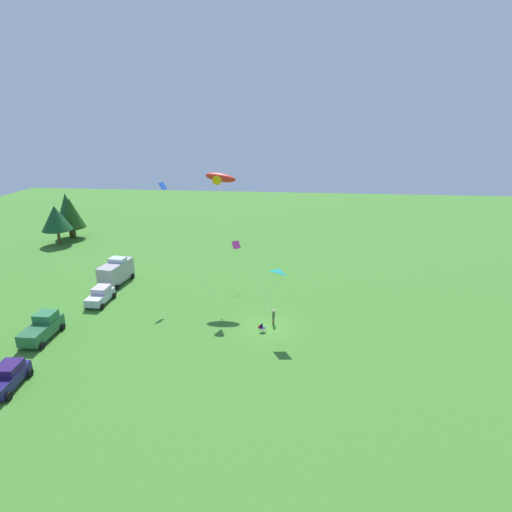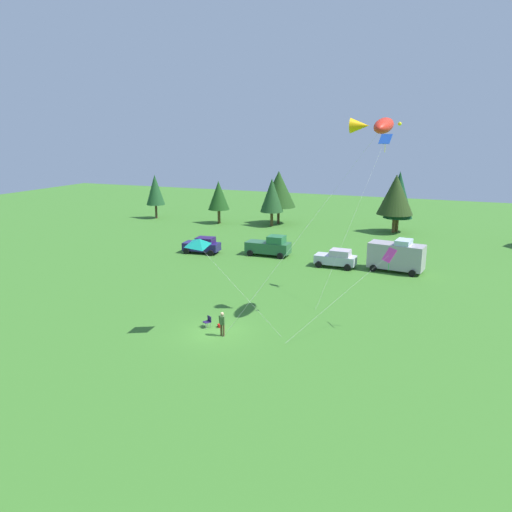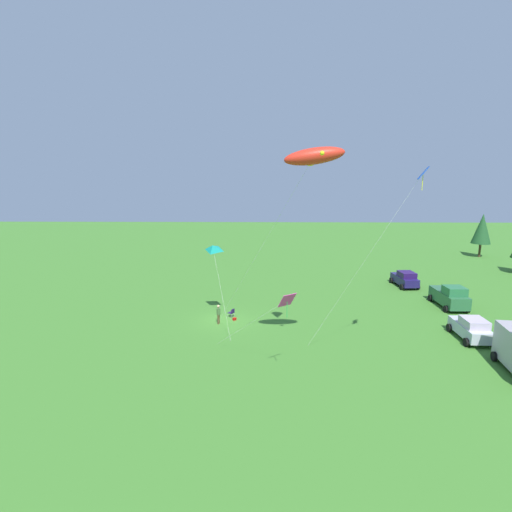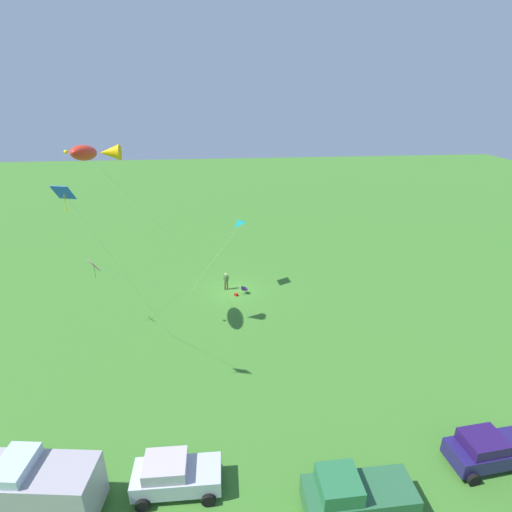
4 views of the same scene
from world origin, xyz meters
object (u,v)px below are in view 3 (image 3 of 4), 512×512
at_px(kite_large_fish, 313,156).
at_px(kite_diamond_blue, 418,181).
at_px(truck_green_flatbed, 450,297).
at_px(kite_delta_teal, 213,248).
at_px(backpack_on_grass, 234,319).
at_px(kite_diamond_rainbow, 285,302).
at_px(car_silver_compact, 471,328).
at_px(person_kite_flyer, 218,313).
at_px(car_navy_hatch, 405,279).
at_px(folding_chair, 232,312).

distance_m(kite_large_fish, kite_diamond_blue, 6.84).
distance_m(truck_green_flatbed, kite_large_fish, 24.66).
height_order(kite_delta_teal, kite_diamond_blue, kite_diamond_blue).
relative_size(backpack_on_grass, truck_green_flatbed, 0.06).
distance_m(kite_diamond_rainbow, kite_delta_teal, 12.91).
distance_m(car_silver_compact, kite_large_fish, 19.85).
height_order(person_kite_flyer, kite_diamond_rainbow, kite_diamond_rainbow).
relative_size(person_kite_flyer, kite_delta_teal, 0.25).
distance_m(car_navy_hatch, kite_large_fish, 28.72).
height_order(person_kite_flyer, kite_delta_teal, kite_delta_teal).
bearing_deg(car_silver_compact, truck_green_flatbed, 167.28).
distance_m(folding_chair, kite_large_fish, 18.18).
xyz_separation_m(folding_chair, kite_delta_teal, (0.40, -1.61, 6.14)).
height_order(truck_green_flatbed, kite_diamond_rainbow, kite_diamond_rainbow).
bearing_deg(kite_large_fish, kite_delta_teal, -142.82).
distance_m(folding_chair, car_navy_hatch, 22.73).
distance_m(person_kite_flyer, kite_diamond_blue, 19.78).
relative_size(truck_green_flatbed, kite_large_fish, 0.34).
xyz_separation_m(kite_large_fish, kite_diamond_rainbow, (1.42, -1.66, -8.82)).
relative_size(person_kite_flyer, truck_green_flatbed, 0.35).
distance_m(person_kite_flyer, car_silver_compact, 21.00).
xyz_separation_m(car_silver_compact, kite_large_fish, (5.55, -13.74, 13.21)).
bearing_deg(kite_large_fish, folding_chair, -150.12).
relative_size(backpack_on_grass, kite_diamond_blue, 0.02).
height_order(kite_diamond_rainbow, kite_delta_teal, kite_delta_teal).
relative_size(backpack_on_grass, car_silver_compact, 0.08).
relative_size(person_kite_flyer, kite_diamond_blue, 0.13).
height_order(car_silver_compact, kite_diamond_rainbow, kite_diamond_rainbow).
bearing_deg(kite_diamond_blue, backpack_on_grass, -126.47).
xyz_separation_m(person_kite_flyer, kite_diamond_rainbow, (10.13, 5.36, 4.32)).
relative_size(person_kite_flyer, backpack_on_grass, 5.44).
height_order(truck_green_flatbed, kite_diamond_blue, kite_diamond_blue).
height_order(backpack_on_grass, truck_green_flatbed, truck_green_flatbed).
relative_size(car_silver_compact, kite_diamond_rainbow, 0.66).
relative_size(car_navy_hatch, kite_diamond_blue, 0.32).
xyz_separation_m(car_navy_hatch, truck_green_flatbed, (7.61, 1.83, 0.15)).
bearing_deg(kite_delta_teal, kite_large_fish, 37.18).
bearing_deg(kite_diamond_rainbow, truck_green_flatbed, 131.06).
relative_size(folding_chair, car_silver_compact, 0.19).
bearing_deg(folding_chair, kite_diamond_blue, 174.36).
bearing_deg(kite_diamond_rainbow, car_navy_hatch, 145.63).
height_order(truck_green_flatbed, kite_large_fish, kite_large_fish).
bearing_deg(car_navy_hatch, kite_delta_teal, -67.24).
distance_m(person_kite_flyer, kite_diamond_rainbow, 12.25).
bearing_deg(person_kite_flyer, folding_chair, -107.38).
bearing_deg(kite_diamond_rainbow, car_silver_compact, 114.34).
distance_m(truck_green_flatbed, kite_diamond_rainbow, 23.49).
bearing_deg(kite_diamond_blue, car_navy_hatch, 160.82).
xyz_separation_m(backpack_on_grass, truck_green_flatbed, (-4.15, 21.42, 0.99)).
bearing_deg(car_silver_compact, backpack_on_grass, -100.71).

